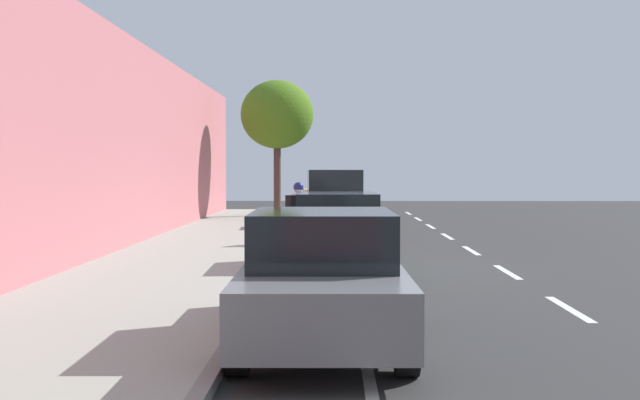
% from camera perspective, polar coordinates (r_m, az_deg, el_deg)
% --- Properties ---
extents(ground, '(69.56, 69.56, 0.00)m').
position_cam_1_polar(ground, '(16.52, 3.14, -4.77)').
color(ground, '#303030').
extents(sidewalk, '(3.68, 43.48, 0.13)m').
position_cam_1_polar(sidewalk, '(16.78, -9.62, -4.47)').
color(sidewalk, '#9A9F92').
rests_on(sidewalk, ground).
extents(curb_edge, '(0.16, 43.48, 0.13)m').
position_cam_1_polar(curb_edge, '(16.54, -3.04, -4.54)').
color(curb_edge, gray).
rests_on(curb_edge, ground).
extents(lane_stripe_centre, '(0.14, 44.20, 0.01)m').
position_cam_1_polar(lane_stripe_centre, '(16.50, 12.66, -4.82)').
color(lane_stripe_centre, white).
rests_on(lane_stripe_centre, ground).
extents(lane_stripe_bike_edge, '(0.12, 43.48, 0.01)m').
position_cam_1_polar(lane_stripe_bike_edge, '(16.51, 2.08, -4.76)').
color(lane_stripe_bike_edge, white).
rests_on(lane_stripe_bike_edge, ground).
extents(building_facade, '(0.50, 43.48, 5.21)m').
position_cam_1_polar(building_facade, '(17.19, -16.57, 4.11)').
color(building_facade, '#BF686D').
rests_on(building_facade, ground).
extents(parked_pickup_tan_nearest, '(2.29, 5.41, 1.95)m').
position_cam_1_polar(parked_pickup_tan_nearest, '(27.88, 0.89, -0.08)').
color(parked_pickup_tan_nearest, tan).
rests_on(parked_pickup_tan_nearest, ground).
extents(parked_sedan_green_second, '(1.94, 4.45, 1.52)m').
position_cam_1_polar(parked_sedan_green_second, '(16.31, 1.11, -2.20)').
color(parked_sedan_green_second, '#1E512D').
rests_on(parked_sedan_green_second, ground).
extents(parked_sedan_grey_mid, '(1.87, 4.42, 1.52)m').
position_cam_1_polar(parked_sedan_grey_mid, '(9.39, 0.17, -5.44)').
color(parked_sedan_grey_mid, slate).
rests_on(parked_sedan_grey_mid, ground).
extents(bicycle_at_curb, '(1.54, 0.84, 0.73)m').
position_cam_1_polar(bicycle_at_curb, '(20.31, -0.99, -2.44)').
color(bicycle_at_curb, black).
rests_on(bicycle_at_curb, ground).
extents(cyclist_with_backpack, '(0.52, 0.55, 1.66)m').
position_cam_1_polar(cyclist_with_backpack, '(20.71, -1.57, -0.58)').
color(cyclist_with_backpack, '#C6B284').
rests_on(cyclist_with_backpack, ground).
extents(street_tree_near_cyclist, '(2.90, 2.90, 5.38)m').
position_cam_1_polar(street_tree_near_cyclist, '(33.36, -2.95, 5.81)').
color(street_tree_near_cyclist, '#47332E').
rests_on(street_tree_near_cyclist, sidewalk).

